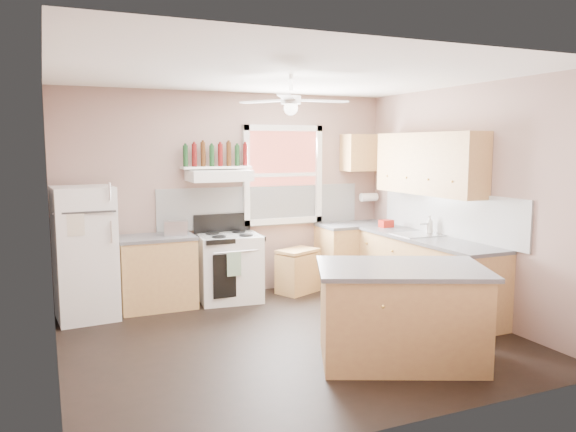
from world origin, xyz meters
name	(u,v)px	position (x,y,z in m)	size (l,w,h in m)	color
floor	(291,338)	(0.00, 0.00, 0.00)	(4.50, 4.50, 0.00)	black
ceiling	(291,74)	(0.00, 0.00, 2.70)	(4.50, 4.50, 0.00)	white
wall_back	(230,194)	(0.00, 2.02, 1.35)	(4.50, 0.05, 2.70)	gray
wall_right	(468,201)	(2.27, 0.00, 1.35)	(0.05, 4.00, 2.70)	gray
wall_left	(47,222)	(-2.27, 0.00, 1.35)	(0.05, 4.00, 2.70)	gray
backsplash_back	(262,206)	(0.45, 1.99, 1.18)	(2.90, 0.03, 0.55)	white
backsplash_right	(448,213)	(2.23, 0.30, 1.18)	(0.03, 2.60, 0.55)	white
window_view	(283,175)	(0.75, 1.98, 1.60)	(1.00, 0.02, 1.20)	brown
window_frame	(283,175)	(0.75, 1.96, 1.60)	(1.16, 0.07, 1.36)	white
refrigerator	(85,253)	(-1.89, 1.57, 0.77)	(0.65, 0.63, 1.54)	white
base_cabinet_left	(157,273)	(-1.06, 1.70, 0.43)	(0.90, 0.60, 0.86)	#B17E49
counter_left	(156,238)	(-1.06, 1.70, 0.88)	(0.92, 0.62, 0.04)	#505052
toaster	(176,228)	(-0.82, 1.65, 0.99)	(0.28, 0.16, 0.18)	silver
stove	(230,268)	(-0.13, 1.66, 0.43)	(0.77, 0.64, 0.86)	white
range_hood	(219,176)	(-0.23, 1.75, 1.62)	(0.78, 0.50, 0.14)	white
bottle_shelf	(216,167)	(-0.23, 1.87, 1.72)	(0.90, 0.26, 0.03)	white
cart	(298,273)	(0.84, 1.66, 0.27)	(0.54, 0.36, 0.54)	#B17E49
base_cabinet_corner	(354,256)	(1.75, 1.70, 0.43)	(1.00, 0.60, 0.86)	#B17E49
base_cabinet_right	(427,275)	(1.95, 0.30, 0.43)	(0.60, 2.20, 0.86)	#B17E49
counter_corner	(355,225)	(1.75, 1.70, 0.88)	(1.02, 0.62, 0.04)	#505052
counter_right	(427,239)	(1.94, 0.30, 0.88)	(0.62, 2.22, 0.04)	#505052
sink	(417,235)	(1.94, 0.50, 0.90)	(0.55, 0.45, 0.03)	silver
faucet	(428,228)	(2.10, 0.50, 0.97)	(0.03, 0.03, 0.14)	silver
upper_cabinet_right	(429,164)	(2.08, 0.50, 1.78)	(0.33, 1.80, 0.76)	#B17E49
upper_cabinet_corner	(363,153)	(1.95, 1.83, 1.90)	(0.60, 0.33, 0.52)	#B17E49
paper_towel	(369,197)	(2.07, 1.86, 1.25)	(0.12, 0.12, 0.26)	white
island	(400,316)	(0.69, -0.96, 0.43)	(1.44, 0.91, 0.86)	#B17E49
island_top	(402,268)	(0.69, -0.96, 0.88)	(1.52, 1.00, 0.04)	#505052
ceiling_fan_hub	(291,100)	(0.00, 0.00, 2.45)	(0.20, 0.20, 0.08)	white
soap_bottle	(430,225)	(2.13, 0.50, 1.02)	(0.09, 0.09, 0.23)	silver
red_caddy	(386,224)	(1.95, 1.20, 0.95)	(0.18, 0.12, 0.10)	#AE1A0E
wine_bottles	(216,155)	(-0.23, 1.87, 1.88)	(0.86, 0.06, 0.31)	#143819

